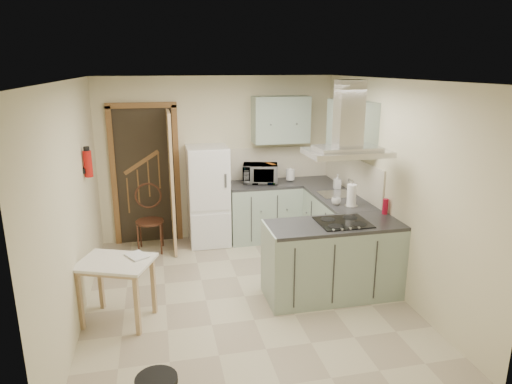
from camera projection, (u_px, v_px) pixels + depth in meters
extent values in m
plane|color=#BFB494|center=(245.00, 296.00, 5.41)|extent=(4.20, 4.20, 0.00)
plane|color=silver|center=(243.00, 80.00, 4.74)|extent=(4.20, 4.20, 0.00)
plane|color=beige|center=(218.00, 159.00, 7.05)|extent=(3.60, 0.00, 3.60)
plane|color=beige|center=(73.00, 206.00, 4.70)|extent=(0.00, 4.20, 4.20)
plane|color=beige|center=(391.00, 186.00, 5.45)|extent=(0.00, 4.20, 4.20)
cube|color=brown|center=(146.00, 175.00, 6.85)|extent=(1.10, 0.12, 2.10)
cube|color=white|center=(208.00, 196.00, 6.86)|extent=(0.60, 0.60, 1.50)
cube|color=#9EB2A0|center=(264.00, 211.00, 7.12)|extent=(1.08, 0.60, 0.90)
cube|color=#9EB2A0|center=(330.00, 221.00, 6.66)|extent=(0.60, 1.95, 0.90)
cube|color=beige|center=(278.00, 162.00, 7.27)|extent=(1.68, 0.02, 0.50)
cube|color=#9EB2A0|center=(281.00, 120.00, 6.93)|extent=(0.85, 0.35, 0.70)
cube|color=#9EB2A0|center=(351.00, 127.00, 6.06)|extent=(0.35, 0.90, 0.70)
cube|color=#9EB2A0|center=(333.00, 260.00, 5.34)|extent=(1.55, 0.65, 0.90)
cube|color=black|center=(343.00, 222.00, 5.24)|extent=(0.58, 0.50, 0.01)
cube|color=silver|center=(347.00, 152.00, 5.02)|extent=(0.90, 0.55, 0.10)
cube|color=silver|center=(336.00, 194.00, 6.38)|extent=(0.45, 0.40, 0.01)
cylinder|color=#B2140F|center=(88.00, 164.00, 5.49)|extent=(0.10, 0.10, 0.32)
cube|color=#D9A585|center=(118.00, 291.00, 4.81)|extent=(0.89, 0.79, 0.69)
cube|color=#52241B|center=(150.00, 222.00, 6.63)|extent=(0.43, 0.43, 0.90)
imported|color=black|center=(260.00, 174.00, 6.99)|extent=(0.59, 0.47, 0.29)
cylinder|color=white|center=(290.00, 174.00, 7.11)|extent=(0.16, 0.16, 0.20)
cube|color=#BF5A16|center=(271.00, 173.00, 7.03)|extent=(0.13, 0.21, 0.29)
imported|color=#ADACB8|center=(337.00, 182.00, 6.66)|extent=(0.11, 0.11, 0.21)
cylinder|color=white|center=(352.00, 195.00, 5.81)|extent=(0.14, 0.14, 0.30)
imported|color=silver|center=(336.00, 201.00, 5.91)|extent=(0.15, 0.15, 0.09)
cylinder|color=#AF0F2A|center=(385.00, 206.00, 5.53)|extent=(0.08, 0.08, 0.19)
imported|color=#A63743|center=(129.00, 254.00, 4.75)|extent=(0.28, 0.30, 0.11)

